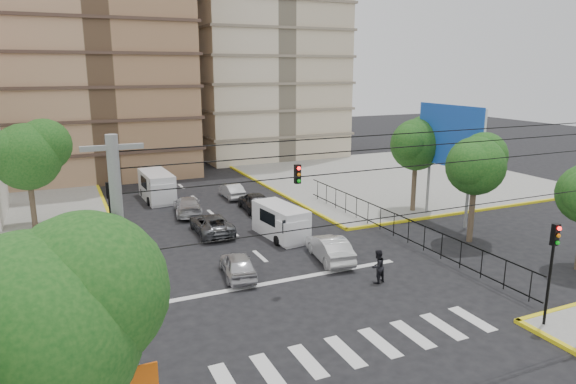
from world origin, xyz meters
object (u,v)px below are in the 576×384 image
traffic_light_se (552,258)px  traffic_light_nw (110,208)px  van_left_lane (157,187)px  van_right_lane (282,223)px  car_silver_front_left (238,265)px  pedestrian_crosswalk (378,266)px  car_white_front_right (330,248)px

traffic_light_se → traffic_light_nw: size_ratio=1.00×
traffic_light_nw → van_left_lane: size_ratio=0.84×
traffic_light_nw → van_right_lane: 10.52m
van_left_lane → car_silver_front_left: bearing=-89.7°
car_silver_front_left → pedestrian_crosswalk: (6.19, -3.68, 0.22)m
van_right_lane → van_left_lane: size_ratio=0.91×
van_left_lane → traffic_light_nw: bearing=-113.1°
van_left_lane → car_white_front_right: size_ratio=1.21×
traffic_light_nw → van_right_lane: size_ratio=0.92×
traffic_light_se → traffic_light_nw: (-15.60, 15.60, 0.00)m
van_right_lane → pedestrian_crosswalk: bearing=-86.4°
van_right_lane → van_left_lane: 14.13m
car_white_front_right → van_right_lane: bearing=-71.4°
car_white_front_right → traffic_light_se: bearing=121.0°
car_white_front_right → pedestrian_crosswalk: size_ratio=2.49×
traffic_light_se → pedestrian_crosswalk: size_ratio=2.52×
pedestrian_crosswalk → van_right_lane: bearing=-95.9°
traffic_light_nw → car_silver_front_left: bearing=-42.2°
car_silver_front_left → van_left_lane: bearing=-79.0°
traffic_light_se → pedestrian_crosswalk: (-3.76, 6.80, -2.24)m
car_white_front_right → pedestrian_crosswalk: bearing=108.4°
van_right_lane → car_silver_front_left: (-4.65, -4.81, -0.36)m
traffic_light_se → car_silver_front_left: (-9.95, 10.48, -2.46)m
car_white_front_right → pedestrian_crosswalk: (0.67, -3.78, 0.16)m
van_right_lane → car_silver_front_left: van_right_lane is taller
car_silver_front_left → car_white_front_right: (5.51, 0.10, 0.06)m
traffic_light_se → traffic_light_nw: 22.06m
car_silver_front_left → car_white_front_right: size_ratio=0.88×
traffic_light_nw → van_right_lane: (10.31, -0.30, -2.10)m
traffic_light_nw → van_left_lane: bearing=69.1°
van_right_lane → car_white_front_right: size_ratio=1.10×
traffic_light_nw → traffic_light_se: bearing=-45.0°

